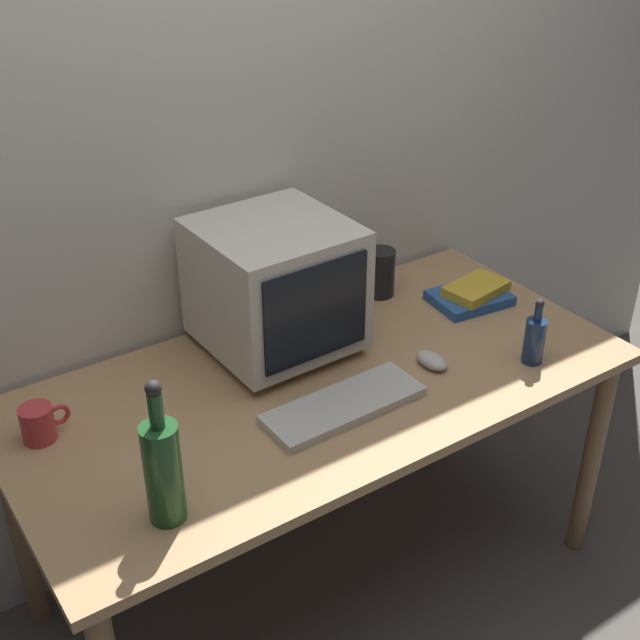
{
  "coord_description": "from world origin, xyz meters",
  "views": [
    {
      "loc": [
        -1.03,
        -1.53,
        2.01
      ],
      "look_at": [
        0.0,
        0.0,
        0.93
      ],
      "focal_mm": 47.41,
      "sensor_mm": 36.0,
      "label": 1
    }
  ],
  "objects_px": {
    "keyboard": "(344,405)",
    "book_stack": "(472,294)",
    "mug": "(39,423)",
    "metal_canister": "(380,273)",
    "crt_monitor": "(275,286)",
    "bottle_short": "(535,339)",
    "computer_mouse": "(432,361)",
    "bottle_tall": "(163,469)"
  },
  "relations": [
    {
      "from": "bottle_tall",
      "to": "mug",
      "type": "bearing_deg",
      "value": 108.45
    },
    {
      "from": "crt_monitor",
      "to": "mug",
      "type": "height_order",
      "value": "crt_monitor"
    },
    {
      "from": "metal_canister",
      "to": "bottle_tall",
      "type": "bearing_deg",
      "value": -151.37
    },
    {
      "from": "computer_mouse",
      "to": "bottle_tall",
      "type": "distance_m",
      "value": 0.85
    },
    {
      "from": "keyboard",
      "to": "bottle_tall",
      "type": "relative_size",
      "value": 1.21
    },
    {
      "from": "keyboard",
      "to": "bottle_tall",
      "type": "height_order",
      "value": "bottle_tall"
    },
    {
      "from": "metal_canister",
      "to": "computer_mouse",
      "type": "bearing_deg",
      "value": -107.98
    },
    {
      "from": "keyboard",
      "to": "computer_mouse",
      "type": "relative_size",
      "value": 4.2
    },
    {
      "from": "crt_monitor",
      "to": "metal_canister",
      "type": "distance_m",
      "value": 0.45
    },
    {
      "from": "crt_monitor",
      "to": "keyboard",
      "type": "xyz_separation_m",
      "value": [
        -0.01,
        -0.34,
        -0.18
      ]
    },
    {
      "from": "crt_monitor",
      "to": "metal_canister",
      "type": "bearing_deg",
      "value": 11.21
    },
    {
      "from": "keyboard",
      "to": "book_stack",
      "type": "bearing_deg",
      "value": 18.52
    },
    {
      "from": "mug",
      "to": "metal_canister",
      "type": "distance_m",
      "value": 1.11
    },
    {
      "from": "computer_mouse",
      "to": "mug",
      "type": "height_order",
      "value": "mug"
    },
    {
      "from": "crt_monitor",
      "to": "bottle_short",
      "type": "relative_size",
      "value": 2.06
    },
    {
      "from": "crt_monitor",
      "to": "mug",
      "type": "relative_size",
      "value": 3.3
    },
    {
      "from": "bottle_tall",
      "to": "bottle_short",
      "type": "distance_m",
      "value": 1.08
    },
    {
      "from": "computer_mouse",
      "to": "bottle_short",
      "type": "distance_m",
      "value": 0.28
    },
    {
      "from": "keyboard",
      "to": "bottle_short",
      "type": "bearing_deg",
      "value": -12.15
    },
    {
      "from": "book_stack",
      "to": "computer_mouse",
      "type": "bearing_deg",
      "value": -148.68
    },
    {
      "from": "bottle_short",
      "to": "keyboard",
      "type": "bearing_deg",
      "value": 168.85
    },
    {
      "from": "book_stack",
      "to": "crt_monitor",
      "type": "bearing_deg",
      "value": 169.65
    },
    {
      "from": "book_stack",
      "to": "metal_canister",
      "type": "distance_m",
      "value": 0.29
    },
    {
      "from": "bottle_short",
      "to": "mug",
      "type": "xyz_separation_m",
      "value": [
        -1.22,
        0.42,
        -0.03
      ]
    },
    {
      "from": "computer_mouse",
      "to": "book_stack",
      "type": "xyz_separation_m",
      "value": [
        0.33,
        0.2,
        0.01
      ]
    },
    {
      "from": "keyboard",
      "to": "book_stack",
      "type": "distance_m",
      "value": 0.68
    },
    {
      "from": "keyboard",
      "to": "book_stack",
      "type": "relative_size",
      "value": 1.72
    },
    {
      "from": "keyboard",
      "to": "book_stack",
      "type": "xyz_separation_m",
      "value": [
        0.64,
        0.23,
        0.01
      ]
    },
    {
      "from": "metal_canister",
      "to": "keyboard",
      "type": "bearing_deg",
      "value": -135.87
    },
    {
      "from": "crt_monitor",
      "to": "keyboard",
      "type": "distance_m",
      "value": 0.39
    },
    {
      "from": "bottle_short",
      "to": "metal_canister",
      "type": "xyz_separation_m",
      "value": [
        -0.11,
        0.53,
        0.0
      ]
    },
    {
      "from": "bottle_short",
      "to": "crt_monitor",
      "type": "bearing_deg",
      "value": 139.98
    },
    {
      "from": "crt_monitor",
      "to": "bottle_short",
      "type": "distance_m",
      "value": 0.71
    },
    {
      "from": "bottle_short",
      "to": "book_stack",
      "type": "xyz_separation_m",
      "value": [
        0.09,
        0.34,
        -0.04
      ]
    },
    {
      "from": "bottle_tall",
      "to": "mug",
      "type": "relative_size",
      "value": 2.89
    },
    {
      "from": "bottle_tall",
      "to": "mug",
      "type": "xyz_separation_m",
      "value": [
        -0.14,
        0.41,
        -0.09
      ]
    },
    {
      "from": "bottle_tall",
      "to": "metal_canister",
      "type": "height_order",
      "value": "bottle_tall"
    },
    {
      "from": "book_stack",
      "to": "mug",
      "type": "bearing_deg",
      "value": 176.44
    },
    {
      "from": "computer_mouse",
      "to": "book_stack",
      "type": "bearing_deg",
      "value": 27.87
    },
    {
      "from": "mug",
      "to": "metal_canister",
      "type": "bearing_deg",
      "value": 6.07
    },
    {
      "from": "crt_monitor",
      "to": "bottle_tall",
      "type": "relative_size",
      "value": 1.14
    },
    {
      "from": "computer_mouse",
      "to": "bottle_tall",
      "type": "xyz_separation_m",
      "value": [
        -0.84,
        -0.13,
        0.11
      ]
    }
  ]
}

